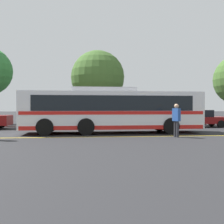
{
  "coord_description": "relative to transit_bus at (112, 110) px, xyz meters",
  "views": [
    {
      "loc": [
        -1.36,
        -16.66,
        1.6
      ],
      "look_at": [
        0.3,
        -0.07,
        1.34
      ],
      "focal_mm": 42.0,
      "sensor_mm": 36.0,
      "label": 1
    }
  ],
  "objects": [
    {
      "name": "ground_plane",
      "position": [
        -0.29,
        0.07,
        -1.49
      ],
      "size": [
        220.0,
        220.0,
        0.0
      ],
      "primitive_type": "plane",
      "color": "#262628"
    },
    {
      "name": "pedestrian_0",
      "position": [
        3.27,
        -2.75,
        -0.44
      ],
      "size": [
        0.39,
        0.47,
        1.82
      ],
      "rotation": [
        0.0,
        0.0,
        2.07
      ],
      "color": "#2D2D33",
      "rests_on": "ground_plane"
    },
    {
      "name": "lane_strip_0",
      "position": [
        0.01,
        -2.2,
        -1.49
      ],
      "size": [
        31.2,
        0.2,
        0.01
      ],
      "primitive_type": "cube",
      "rotation": [
        0.0,
        0.0,
        1.57
      ],
      "color": "gold",
      "rests_on": "ground_plane"
    },
    {
      "name": "parked_car_1",
      "position": [
        -3.63,
        4.43,
        -0.8
      ],
      "size": [
        4.5,
        2.19,
        1.36
      ],
      "rotation": [
        0.0,
        0.0,
        -1.49
      ],
      "color": "olive",
      "rests_on": "ground_plane"
    },
    {
      "name": "transit_bus",
      "position": [
        0.0,
        0.0,
        0.0
      ],
      "size": [
        11.55,
        2.86,
        2.87
      ],
      "rotation": [
        0.0,
        0.0,
        -1.55
      ],
      "color": "white",
      "rests_on": "ground_plane"
    },
    {
      "name": "tree_2",
      "position": [
        -0.56,
        7.34,
        2.91
      ],
      "size": [
        4.87,
        4.87,
        6.84
      ],
      "color": "#513823",
      "rests_on": "ground_plane"
    },
    {
      "name": "curb_strip",
      "position": [
        0.01,
        5.84,
        -1.42
      ],
      "size": [
        39.2,
        0.36,
        0.15
      ],
      "primitive_type": "cube",
      "color": "#99999E",
      "rests_on": "ground_plane"
    },
    {
      "name": "parked_car_3",
      "position": [
        7.94,
        4.49,
        -0.78
      ],
      "size": [
        4.26,
        2.05,
        1.43
      ],
      "rotation": [
        0.0,
        0.0,
        -1.61
      ],
      "color": "maroon",
      "rests_on": "ground_plane"
    },
    {
      "name": "parked_car_2",
      "position": [
        2.72,
        4.3,
        -0.79
      ],
      "size": [
        4.58,
        2.02,
        1.37
      ],
      "rotation": [
        0.0,
        0.0,
        -1.54
      ],
      "color": "#9E9EA3",
      "rests_on": "ground_plane"
    }
  ]
}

